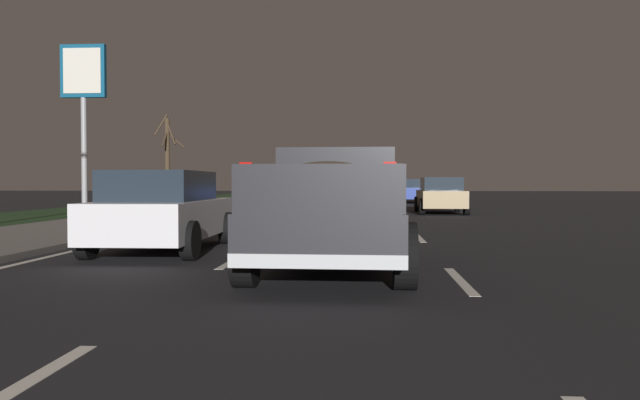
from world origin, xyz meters
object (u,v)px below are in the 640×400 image
(gas_price_sign, at_px, (83,87))
(bare_tree_far, at_px, (167,159))
(sedan_tan, at_px, (441,195))
(pickup_truck, at_px, (334,205))
(sedan_black, at_px, (265,196))
(sedan_blue, at_px, (412,191))
(sedan_white, at_px, (163,210))

(gas_price_sign, xyz_separation_m, bare_tree_far, (8.56, -0.83, -2.70))
(sedan_tan, xyz_separation_m, bare_tree_far, (6.86, 14.14, 1.83))
(pickup_truck, bearing_deg, sedan_black, 12.95)
(sedan_black, relative_size, gas_price_sign, 0.62)
(sedan_blue, xyz_separation_m, sedan_tan, (-14.17, -0.19, 0.00))
(sedan_black, distance_m, bare_tree_far, 11.37)
(sedan_white, height_order, sedan_tan, same)
(pickup_truck, relative_size, gas_price_sign, 0.77)
(sedan_black, xyz_separation_m, sedan_white, (-13.47, -0.20, 0.00))
(gas_price_sign, bearing_deg, sedan_blue, -42.96)
(pickup_truck, height_order, sedan_tan, pickup_truck)
(sedan_tan, relative_size, bare_tree_far, 0.87)
(gas_price_sign, bearing_deg, bare_tree_far, -5.52)
(sedan_tan, bearing_deg, bare_tree_far, 64.13)
(sedan_tan, height_order, bare_tree_far, bare_tree_far)
(sedan_blue, height_order, sedan_tan, same)
(sedan_white, relative_size, sedan_tan, 1.00)
(pickup_truck, bearing_deg, sedan_white, 56.83)
(pickup_truck, relative_size, sedan_blue, 1.24)
(pickup_truck, xyz_separation_m, sedan_blue, (31.91, -3.49, -0.20))
(sedan_white, xyz_separation_m, bare_tree_far, (22.37, 7.05, 1.83))
(sedan_white, distance_m, sedan_blue, 30.48)
(sedan_black, height_order, bare_tree_far, bare_tree_far)
(pickup_truck, relative_size, bare_tree_far, 1.07)
(pickup_truck, bearing_deg, sedan_blue, -6.24)
(sedan_tan, xyz_separation_m, gas_price_sign, (-1.70, 14.97, 4.54))
(bare_tree_far, bearing_deg, gas_price_sign, 174.48)
(gas_price_sign, bearing_deg, sedan_tan, -83.52)
(sedan_black, bearing_deg, sedan_white, -179.14)
(bare_tree_far, bearing_deg, sedan_white, -162.50)
(sedan_tan, distance_m, bare_tree_far, 15.82)
(sedan_white, xyz_separation_m, gas_price_sign, (13.81, 7.88, 4.54))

